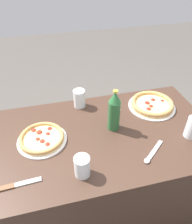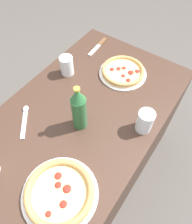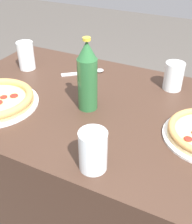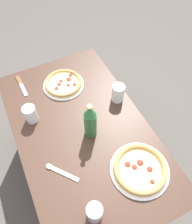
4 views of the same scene
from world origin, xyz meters
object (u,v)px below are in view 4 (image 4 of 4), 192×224
at_px(knife, 21,85).
at_px(glass_iced_tea, 31,114).
at_px(pizza_pepperoni, 63,83).
at_px(spoon, 58,171).
at_px(pizza_veggie, 140,169).
at_px(glass_mango_juice, 95,213).
at_px(glass_water, 118,94).
at_px(beer_bottle, 90,121).

bearing_deg(knife, glass_iced_tea, -1.86).
distance_m(pizza_pepperoni, spoon, 0.59).
relative_size(pizza_veggie, knife, 1.53).
xyz_separation_m(glass_mango_juice, knife, (-0.93, -0.10, -0.05)).
bearing_deg(glass_iced_tea, glass_water, 80.84).
xyz_separation_m(glass_mango_juice, glass_water, (-0.55, 0.42, -0.00)).
bearing_deg(pizza_veggie, glass_iced_tea, -143.37).
relative_size(glass_iced_tea, glass_mango_juice, 0.89).
height_order(beer_bottle, knife, beer_bottle).
distance_m(glass_water, beer_bottle, 0.31).
relative_size(pizza_pepperoni, glass_iced_tea, 2.45).
bearing_deg(pizza_veggie, glass_mango_juice, -73.18).
distance_m(glass_iced_tea, glass_mango_juice, 0.64).
distance_m(knife, spoon, 0.66).
relative_size(pizza_veggie, spoon, 1.88).
height_order(pizza_veggie, glass_mango_juice, glass_mango_juice).
distance_m(pizza_veggie, beer_bottle, 0.35).
xyz_separation_m(knife, spoon, (0.66, 0.02, 0.00)).
relative_size(pizza_veggie, glass_water, 2.58).
height_order(pizza_veggie, knife, pizza_veggie).
distance_m(beer_bottle, spoon, 0.30).
xyz_separation_m(pizza_pepperoni, beer_bottle, (0.41, 0.01, 0.10)).
height_order(pizza_veggie, pizza_pepperoni, pizza_veggie).
bearing_deg(glass_mango_juice, knife, -174.18).
xyz_separation_m(glass_water, spoon, (0.28, -0.50, -0.05)).
xyz_separation_m(pizza_veggie, pizza_pepperoni, (-0.72, -0.14, -0.00)).
bearing_deg(pizza_pepperoni, glass_iced_tea, -56.78).
bearing_deg(knife, pizza_pepperoni, 63.76).
height_order(pizza_pepperoni, beer_bottle, beer_bottle).
bearing_deg(beer_bottle, glass_iced_tea, -131.05).
height_order(pizza_veggie, glass_water, glass_water).
distance_m(glass_mango_juice, spoon, 0.29).
relative_size(pizza_veggie, beer_bottle, 1.18).
bearing_deg(pizza_pepperoni, knife, -116.24).
relative_size(pizza_pepperoni, knife, 1.36).
xyz_separation_m(glass_water, knife, (-0.38, -0.52, -0.05)).
height_order(pizza_pepperoni, spoon, pizza_pepperoni).
distance_m(glass_iced_tea, knife, 0.30).
bearing_deg(glass_mango_juice, pizza_veggie, 106.82).
bearing_deg(glass_mango_juice, beer_bottle, 157.26).
xyz_separation_m(pizza_veggie, beer_bottle, (-0.31, -0.13, 0.10)).
bearing_deg(spoon, beer_bottle, 117.53).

